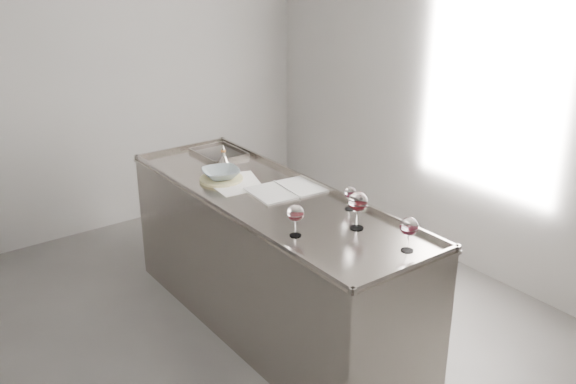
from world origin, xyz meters
TOP-DOWN VIEW (x-y plane):
  - room_shell at (0.00, 0.00)m, footprint 4.54×5.04m
  - counter at (0.50, 0.30)m, footprint 0.77×2.42m
  - wine_glass_left at (0.29, -0.24)m, footprint 0.09×0.09m
  - wine_glass_middle at (0.63, -0.37)m, footprint 0.11×0.11m
  - wine_glass_right at (0.65, -0.74)m, footprint 0.10×0.10m
  - wine_glass_small at (0.78, -0.15)m, footprint 0.07×0.07m
  - notebook at (0.65, 0.32)m, footprint 0.49×0.37m
  - loose_paper_top at (0.40, 0.60)m, footprint 0.25×0.33m
  - loose_paper_under at (0.52, 0.66)m, footprint 0.30×0.36m
  - trivet at (0.40, 0.74)m, footprint 0.37×0.37m
  - ceramic_bowl at (0.40, 0.74)m, footprint 0.30×0.30m
  - wine_funnel at (0.51, 0.87)m, footprint 0.14×0.14m

SIDE VIEW (x-z plane):
  - counter at x=0.50m, z-range -0.01..0.96m
  - loose_paper_top at x=0.40m, z-range 0.94..0.94m
  - loose_paper_under at x=0.52m, z-range 0.94..0.95m
  - notebook at x=0.65m, z-range 0.94..0.96m
  - trivet at x=0.40m, z-range 0.94..0.96m
  - ceramic_bowl at x=0.40m, z-range 0.96..1.02m
  - wine_funnel at x=0.51m, z-range 0.90..1.10m
  - wine_glass_small at x=0.78m, z-range 0.97..1.12m
  - wine_glass_left at x=0.29m, z-range 0.98..1.16m
  - wine_glass_right at x=0.65m, z-range 0.98..1.17m
  - wine_glass_middle at x=0.63m, z-range 0.99..1.21m
  - room_shell at x=0.00m, z-range -0.02..2.82m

